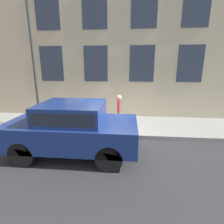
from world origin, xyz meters
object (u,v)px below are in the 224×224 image
object	(u,v)px
fire_hydrant	(105,121)
person	(119,108)
parked_car_navy_near	(73,126)
street_lamp	(31,35)

from	to	relation	value
fire_hydrant	person	world-z (taller)	person
fire_hydrant	parked_car_navy_near	distance (m)	2.16
street_lamp	person	bearing A→B (deg)	-87.85
fire_hydrant	street_lamp	xyz separation A→B (m)	(0.39, 3.24, 3.68)
fire_hydrant	person	bearing A→B (deg)	-48.10
parked_car_navy_near	street_lamp	distance (m)	4.69
person	street_lamp	distance (m)	4.98
fire_hydrant	person	size ratio (longest dim) A/B	0.53
person	street_lamp	size ratio (longest dim) A/B	0.22
person	parked_car_navy_near	xyz separation A→B (m)	(-2.49, 1.40, -0.08)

